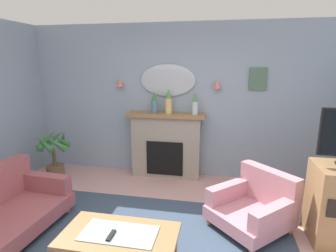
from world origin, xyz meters
name	(u,v)px	position (x,y,z in m)	size (l,w,h in m)	color
wall_back	(181,101)	(0.00, 2.51, 1.34)	(6.41, 0.10, 2.67)	#8C9EB2
fireplace	(166,146)	(-0.23, 2.28, 0.57)	(1.36, 0.36, 1.16)	gray
mantel_vase_centre	(154,103)	(-0.43, 2.26, 1.34)	(0.11, 0.11, 0.37)	#4C7093
mantel_vase_left	(169,102)	(-0.18, 2.26, 1.35)	(0.12, 0.12, 0.42)	tan
mantel_vase_right	(195,103)	(0.27, 2.26, 1.35)	(0.10, 0.10, 0.38)	silver
wall_mirror	(168,80)	(-0.23, 2.43, 1.71)	(0.96, 0.06, 0.56)	#B2BCC6
wall_sconce_left	(120,83)	(-1.08, 2.38, 1.66)	(0.14, 0.14, 0.14)	#D17066
wall_sconce_right	(217,84)	(0.62, 2.38, 1.66)	(0.14, 0.14, 0.14)	#D17066
framed_picture	(258,79)	(1.27, 2.44, 1.75)	(0.28, 0.03, 0.36)	#4C6B56
coffee_table	(119,239)	(-0.20, -0.11, 0.38)	(1.10, 0.60, 0.45)	olive
tv_remote	(111,236)	(-0.26, -0.17, 0.45)	(0.04, 0.16, 0.02)	black
armchair_beside_couch	(255,205)	(1.15, 0.94, 0.31)	(1.15, 1.15, 0.71)	#B77A84
potted_plant_tall_palm	(54,153)	(-2.11, 1.76, 0.49)	(0.59, 0.59, 0.91)	brown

